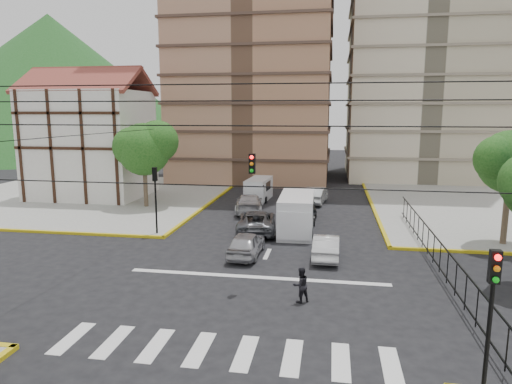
% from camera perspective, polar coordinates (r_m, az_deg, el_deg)
% --- Properties ---
extents(ground, '(160.00, 160.00, 0.00)m').
position_cam_1_polar(ground, '(21.90, -0.45, -11.69)').
color(ground, black).
rests_on(ground, ground).
extents(sidewalk_nw, '(26.00, 26.00, 0.15)m').
position_cam_1_polar(sidewalk_nw, '(47.13, -20.63, -0.46)').
color(sidewalk_nw, gray).
rests_on(sidewalk_nw, ground).
extents(crosswalk_stripes, '(12.00, 2.40, 0.01)m').
position_cam_1_polar(crosswalk_stripes, '(16.58, -4.24, -19.21)').
color(crosswalk_stripes, silver).
rests_on(crosswalk_stripes, ground).
extents(stop_line, '(13.00, 0.40, 0.01)m').
position_cam_1_polar(stop_line, '(23.00, 0.07, -10.59)').
color(stop_line, silver).
rests_on(stop_line, ground).
extents(tudor_building, '(10.80, 8.05, 12.23)m').
position_cam_1_polar(tudor_building, '(46.03, -19.95, 5.85)').
color(tudor_building, silver).
rests_on(tudor_building, ground).
extents(distant_hill, '(70.00, 70.00, 28.00)m').
position_cam_1_polar(distant_hill, '(107.55, -24.10, 12.28)').
color(distant_hill, '#1D541C').
rests_on(distant_hill, ground).
extents(park_fence, '(0.10, 22.50, 1.66)m').
position_cam_1_polar(park_fence, '(26.42, 21.20, -8.54)').
color(park_fence, black).
rests_on(park_fence, ground).
extents(tree_park_c, '(4.65, 3.80, 7.25)m').
position_cam_1_polar(tree_park_c, '(31.04, 29.39, 3.61)').
color(tree_park_c, '#473828').
rests_on(tree_park_c, ground).
extents(tree_tudor, '(5.39, 4.40, 7.43)m').
position_cam_1_polar(tree_tudor, '(39.32, -13.71, 5.51)').
color(tree_tudor, '#473828').
rests_on(tree_tudor, ground).
extents(traffic_light_se, '(0.28, 0.22, 4.40)m').
position_cam_1_polar(traffic_light_se, '(13.89, 27.35, -12.16)').
color(traffic_light_se, black).
rests_on(traffic_light_se, ground).
extents(traffic_light_nw, '(0.28, 0.22, 4.40)m').
position_cam_1_polar(traffic_light_nw, '(30.47, -12.47, 0.35)').
color(traffic_light_nw, black).
rests_on(traffic_light_nw, ground).
extents(traffic_light_hanging, '(18.00, 9.12, 0.92)m').
position_cam_1_polar(traffic_light_hanging, '(18.48, -1.57, 3.19)').
color(traffic_light_hanging, black).
rests_on(traffic_light_hanging, ground).
extents(van_right_lane, '(2.36, 5.72, 2.56)m').
position_cam_1_polar(van_right_lane, '(30.77, 5.06, -2.91)').
color(van_right_lane, silver).
rests_on(van_right_lane, ground).
extents(van_left_lane, '(2.08, 4.63, 2.03)m').
position_cam_1_polar(van_left_lane, '(42.01, 0.28, 0.25)').
color(van_left_lane, silver).
rests_on(van_left_lane, ground).
extents(car_silver_front_left, '(1.76, 4.16, 1.40)m').
position_cam_1_polar(car_silver_front_left, '(26.04, -1.22, -6.50)').
color(car_silver_front_left, '#A2A2A6').
rests_on(car_silver_front_left, ground).
extents(car_white_front_right, '(1.47, 4.10, 1.35)m').
position_cam_1_polar(car_white_front_right, '(25.99, 8.77, -6.71)').
color(car_white_front_right, silver).
rests_on(car_white_front_right, ground).
extents(car_grey_mid_left, '(3.12, 5.65, 1.50)m').
position_cam_1_polar(car_grey_mid_left, '(31.07, 0.07, -3.68)').
color(car_grey_mid_left, '#54565B').
rests_on(car_grey_mid_left, ground).
extents(car_silver_rear_left, '(2.83, 5.49, 1.52)m').
position_cam_1_polar(car_silver_rear_left, '(37.11, -0.86, -1.41)').
color(car_silver_rear_left, '#A9A9AD').
rests_on(car_silver_rear_left, ground).
extents(car_darkgrey_mid_right, '(2.19, 4.37, 1.43)m').
position_cam_1_polar(car_darkgrey_mid_right, '(36.42, 6.13, -1.76)').
color(car_darkgrey_mid_right, '#232325').
rests_on(car_darkgrey_mid_right, ground).
extents(car_white_rear_right, '(2.16, 4.72, 1.50)m').
position_cam_1_polar(car_white_rear_right, '(41.16, 7.50, -0.38)').
color(car_white_rear_right, silver).
rests_on(car_white_rear_right, ground).
extents(pedestrian_crosswalk, '(0.96, 0.92, 1.55)m').
position_cam_1_polar(pedestrian_crosswalk, '(20.02, 5.61, -11.48)').
color(pedestrian_crosswalk, black).
rests_on(pedestrian_crosswalk, ground).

